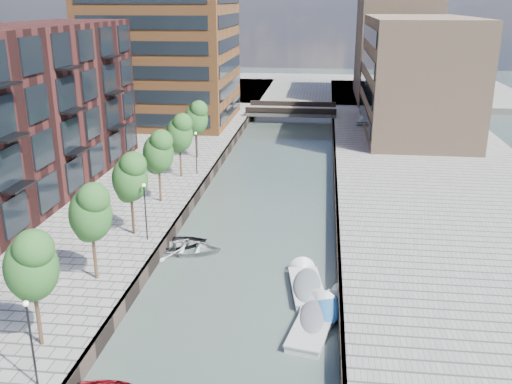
% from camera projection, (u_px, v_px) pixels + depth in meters
% --- Properties ---
extents(water, '(300.00, 300.00, 0.00)m').
position_uv_depth(water, '(271.00, 186.00, 54.43)').
color(water, '#38473F').
rests_on(water, ground).
extents(quay_right, '(20.00, 140.00, 1.00)m').
position_uv_depth(quay_right, '(444.00, 188.00, 52.46)').
color(quay_right, gray).
rests_on(quay_right, ground).
extents(quay_wall_left, '(0.25, 140.00, 1.00)m').
position_uv_depth(quay_wall_left, '(208.00, 179.00, 54.96)').
color(quay_wall_left, '#332823').
rests_on(quay_wall_left, ground).
extents(quay_wall_right, '(0.25, 140.00, 1.00)m').
position_uv_depth(quay_wall_right, '(336.00, 184.00, 53.58)').
color(quay_wall_right, '#332823').
rests_on(quay_wall_right, ground).
extents(far_closure, '(80.00, 40.00, 1.00)m').
position_uv_depth(far_closure, '(300.00, 89.00, 110.71)').
color(far_closure, gray).
rests_on(far_closure, ground).
extents(apartment_block, '(8.00, 38.00, 14.00)m').
position_uv_depth(apartment_block, '(7.00, 119.00, 44.73)').
color(apartment_block, black).
rests_on(apartment_block, quay_left).
extents(tower, '(18.00, 18.00, 30.00)m').
position_uv_depth(tower, '(161.00, 7.00, 74.76)').
color(tower, brown).
rests_on(tower, quay_left).
extents(tan_block_near, '(12.00, 25.00, 14.00)m').
position_uv_depth(tan_block_near, '(417.00, 76.00, 70.76)').
color(tan_block_near, '#907258').
rests_on(tan_block_near, quay_right).
extents(tan_block_far, '(12.00, 20.00, 16.00)m').
position_uv_depth(tan_block_far, '(394.00, 50.00, 94.90)').
color(tan_block_far, '#907258').
rests_on(tan_block_far, quay_right).
extents(bridge, '(13.00, 6.00, 1.30)m').
position_uv_depth(bridge, '(292.00, 111.00, 84.09)').
color(bridge, gray).
rests_on(bridge, ground).
extents(tree_1, '(2.50, 2.50, 5.95)m').
position_uv_depth(tree_1, '(31.00, 264.00, 26.42)').
color(tree_1, '#382619').
rests_on(tree_1, quay_left).
extents(tree_2, '(2.50, 2.50, 5.95)m').
position_uv_depth(tree_2, '(90.00, 211.00, 33.00)').
color(tree_2, '#382619').
rests_on(tree_2, quay_left).
extents(tree_3, '(2.50, 2.50, 5.95)m').
position_uv_depth(tree_3, '(130.00, 176.00, 39.59)').
color(tree_3, '#382619').
rests_on(tree_3, quay_left).
extents(tree_4, '(2.50, 2.50, 5.95)m').
position_uv_depth(tree_4, '(158.00, 151.00, 46.17)').
color(tree_4, '#382619').
rests_on(tree_4, quay_left).
extents(tree_5, '(2.50, 2.50, 5.95)m').
position_uv_depth(tree_5, '(179.00, 132.00, 52.76)').
color(tree_5, '#382619').
rests_on(tree_5, quay_left).
extents(tree_6, '(2.50, 2.50, 5.95)m').
position_uv_depth(tree_6, '(196.00, 117.00, 59.34)').
color(tree_6, '#382619').
rests_on(tree_6, quay_left).
extents(lamp_0, '(0.24, 0.24, 4.12)m').
position_uv_depth(lamp_0, '(30.00, 335.00, 24.02)').
color(lamp_0, black).
rests_on(lamp_0, quay_left).
extents(lamp_1, '(0.24, 0.24, 4.12)m').
position_uv_depth(lamp_1, '(145.00, 206.00, 39.07)').
color(lamp_1, black).
rests_on(lamp_1, quay_left).
extents(lamp_2, '(0.24, 0.24, 4.12)m').
position_uv_depth(lamp_2, '(196.00, 149.00, 54.12)').
color(lamp_2, black).
rests_on(lamp_2, quay_left).
extents(sloop_3, '(5.17, 3.79, 1.04)m').
position_uv_depth(sloop_3, '(187.00, 252.00, 40.20)').
color(sloop_3, silver).
rests_on(sloop_3, ground).
extents(sloop_4, '(5.18, 4.46, 0.90)m').
position_uv_depth(sloop_4, '(178.00, 246.00, 41.26)').
color(sloop_4, black).
rests_on(sloop_4, ground).
extents(motorboat_1, '(2.60, 5.54, 1.78)m').
position_uv_depth(motorboat_1, '(306.00, 284.00, 35.22)').
color(motorboat_1, silver).
rests_on(motorboat_1, ground).
extents(motorboat_2, '(2.86, 5.62, 1.79)m').
position_uv_depth(motorboat_2, '(315.00, 323.00, 31.27)').
color(motorboat_2, beige).
rests_on(motorboat_2, ground).
extents(motorboat_3, '(3.08, 4.74, 1.50)m').
position_uv_depth(motorboat_3, '(331.00, 307.00, 32.67)').
color(motorboat_3, silver).
rests_on(motorboat_3, ground).
extents(motorboat_4, '(2.07, 4.71, 1.52)m').
position_uv_depth(motorboat_4, '(313.00, 316.00, 31.72)').
color(motorboat_4, '#B1B1AF').
rests_on(motorboat_4, ground).
extents(car, '(2.11, 3.69, 1.18)m').
position_uv_depth(car, '(363.00, 120.00, 76.79)').
color(car, silver).
rests_on(car, quay_right).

